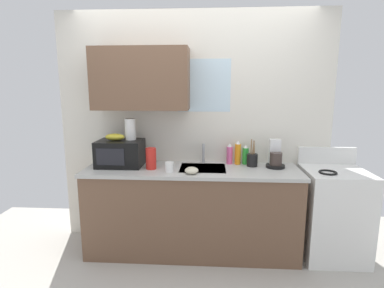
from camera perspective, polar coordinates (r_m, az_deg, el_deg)
name	(u,v)px	position (r m, az deg, el deg)	size (l,w,h in m)	color
kitchen_wall_assembly	(184,119)	(3.32, -1.55, 4.66)	(2.94, 0.42, 2.50)	silver
counter_unit	(192,209)	(3.24, 0.04, -12.09)	(2.17, 0.63, 0.90)	brown
sink_faucet	(203,153)	(3.30, 2.15, -1.74)	(0.03, 0.03, 0.21)	#B2B5BA
stove_range	(333,213)	(3.47, 24.80, -11.58)	(0.60, 0.60, 1.08)	white
microwave	(120,153)	(3.25, -13.26, -1.68)	(0.46, 0.35, 0.27)	black
banana_bunch	(115,137)	(3.23, -14.22, 1.29)	(0.20, 0.11, 0.07)	gold
paper_towel_roll	(130,129)	(3.22, -11.47, 2.73)	(0.11, 0.11, 0.22)	white
coffee_maker	(275,157)	(3.24, 15.28, -2.35)	(0.19, 0.21, 0.28)	black
dish_soap_bottle_pink	(230,154)	(3.28, 7.03, -1.92)	(0.06, 0.06, 0.22)	#E55999
dish_soap_bottle_orange	(238,153)	(3.27, 8.56, -1.70)	(0.06, 0.06, 0.25)	orange
dish_soap_bottle_green	(245,155)	(3.29, 9.96, -2.03)	(0.06, 0.06, 0.21)	green
cereal_canister	(151,159)	(3.08, -7.68, -2.71)	(0.10, 0.10, 0.21)	red
mug_white	(169,167)	(2.97, -4.25, -4.29)	(0.08, 0.08, 0.10)	white
utensil_crock	(252,160)	(3.22, 11.20, -2.88)	(0.11, 0.11, 0.28)	black
small_bowl	(192,170)	(2.90, -0.08, -4.97)	(0.13, 0.13, 0.07)	beige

